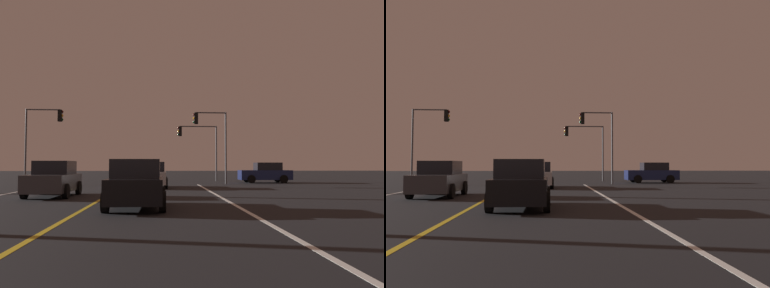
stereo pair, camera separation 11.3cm
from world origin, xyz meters
TOP-DOWN VIEW (x-y plane):
  - lane_edge_right at (5.40, 12.24)m, footprint 0.16×36.48m
  - lane_center_divider at (0.00, 12.24)m, footprint 0.16×36.48m
  - car_lead_same_lane at (1.78, 14.02)m, footprint 2.02×4.30m
  - car_oncoming at (-2.50, 19.52)m, footprint 2.02×4.30m
  - car_crossing_side at (11.35, 33.04)m, footprint 4.30×2.02m
  - car_ahead_far at (2.01, 26.50)m, footprint 2.02×4.30m
  - traffic_light_near_right at (6.45, 30.98)m, footprint 2.67×0.36m
  - traffic_light_near_left at (-6.38, 30.98)m, footprint 2.84×0.36m
  - traffic_light_far_right at (5.87, 36.48)m, footprint 3.66×0.36m

SIDE VIEW (x-z plane):
  - lane_edge_right at x=5.40m, z-range 0.00..0.01m
  - lane_center_divider at x=0.00m, z-range 0.00..0.01m
  - car_lead_same_lane at x=1.78m, z-range -0.03..1.67m
  - car_oncoming at x=-2.50m, z-range -0.03..1.67m
  - car_crossing_side at x=11.35m, z-range -0.03..1.67m
  - car_ahead_far at x=2.01m, z-range -0.03..1.67m
  - traffic_light_far_right at x=5.87m, z-range 1.28..6.38m
  - traffic_light_near_right at x=6.45m, z-range 1.33..6.99m
  - traffic_light_near_left at x=-6.38m, z-range 1.36..7.13m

